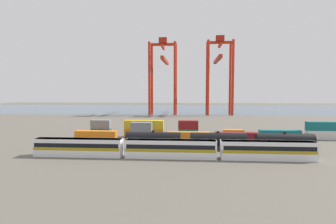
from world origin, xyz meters
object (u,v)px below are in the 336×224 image
at_px(passenger_train, 171,148).
at_px(gantry_crane_west, 164,68).
at_px(freight_tank_row, 218,141).
at_px(shipping_container_13, 327,135).
at_px(gantry_crane_central, 219,67).

relative_size(passenger_train, gantry_crane_west, 1.30).
bearing_deg(freight_tank_row, passenger_train, -139.00).
relative_size(passenger_train, freight_tank_row, 1.32).
distance_m(freight_tank_row, gantry_crane_west, 113.33).
xyz_separation_m(passenger_train, shipping_container_13, (44.48, 26.79, -0.84)).
relative_size(freight_tank_row, shipping_container_13, 3.73).
height_order(passenger_train, shipping_container_13, passenger_train).
distance_m(freight_tank_row, shipping_container_13, 37.83).
bearing_deg(passenger_train, freight_tank_row, 41.00).
distance_m(passenger_train, gantry_crane_central, 122.22).
height_order(passenger_train, freight_tank_row, freight_tank_row).
relative_size(freight_tank_row, gantry_crane_central, 0.96).
bearing_deg(passenger_train, gantry_crane_central, 79.62).
distance_m(shipping_container_13, gantry_crane_west, 110.27).
bearing_deg(passenger_train, shipping_container_13, 31.06).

